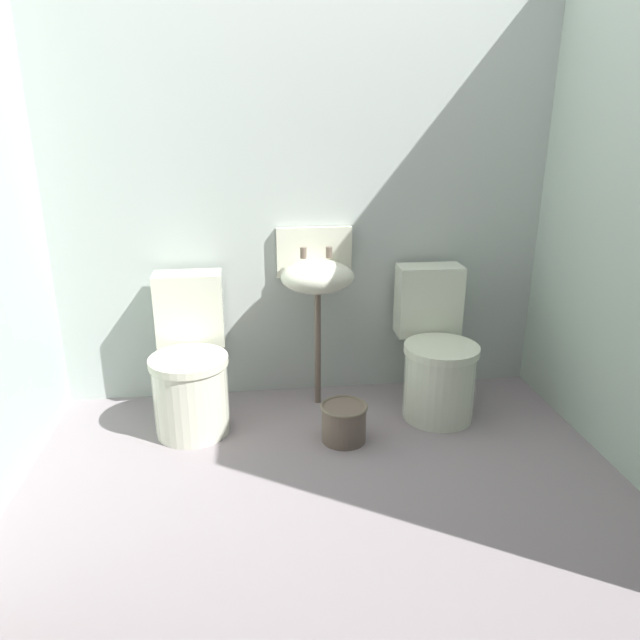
{
  "coord_description": "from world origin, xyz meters",
  "views": [
    {
      "loc": [
        -0.3,
        -2.23,
        1.57
      ],
      "look_at": [
        0.0,
        0.25,
        0.7
      ],
      "focal_mm": 33.01,
      "sensor_mm": 36.0,
      "label": 1
    }
  ],
  "objects": [
    {
      "name": "toilet_right",
      "position": [
        0.69,
        0.65,
        0.32
      ],
      "size": [
        0.41,
        0.6,
        0.78
      ],
      "rotation": [
        0.0,
        0.0,
        3.12
      ],
      "color": "silver",
      "rests_on": "ground"
    },
    {
      "name": "wall_back",
      "position": [
        0.0,
        1.05,
        1.19
      ],
      "size": [
        3.14,
        0.1,
        2.39
      ],
      "primitive_type": "cube",
      "color": "#B2BCB7",
      "rests_on": "ground"
    },
    {
      "name": "bucket",
      "position": [
        0.14,
        0.38,
        0.1
      ],
      "size": [
        0.24,
        0.24,
        0.2
      ],
      "color": "#68594D",
      "rests_on": "ground"
    },
    {
      "name": "toilet_left",
      "position": [
        -0.64,
        0.65,
        0.32
      ],
      "size": [
        0.41,
        0.6,
        0.78
      ],
      "rotation": [
        0.0,
        0.0,
        3.17
      ],
      "color": "silver",
      "rests_on": "ground"
    },
    {
      "name": "sink",
      "position": [
        0.05,
        0.84,
        0.75
      ],
      "size": [
        0.42,
        0.35,
        0.99
      ],
      "color": "#68594D",
      "rests_on": "ground"
    },
    {
      "name": "ground_plane",
      "position": [
        0.0,
        0.0,
        -0.04
      ],
      "size": [
        3.14,
        2.4,
        0.08
      ],
      "primitive_type": "cube",
      "color": "gray"
    }
  ]
}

